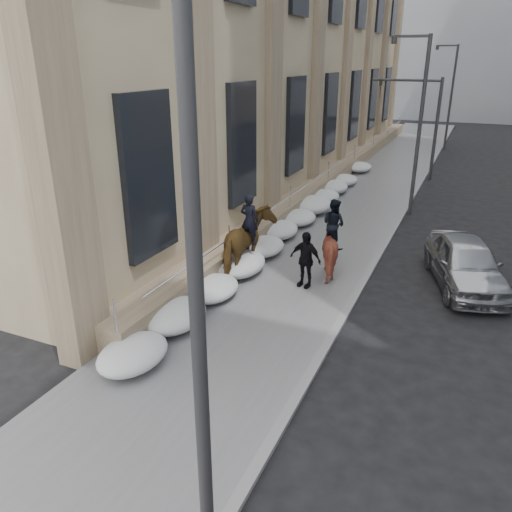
# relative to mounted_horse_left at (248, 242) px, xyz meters

# --- Properties ---
(ground) EXTENTS (140.00, 140.00, 0.00)m
(ground) POSITION_rel_mounted_horse_left_xyz_m (1.14, -4.09, -1.27)
(ground) COLOR black
(ground) RESTS_ON ground
(sidewalk) EXTENTS (5.00, 80.00, 0.12)m
(sidewalk) POSITION_rel_mounted_horse_left_xyz_m (1.14, 5.91, -1.21)
(sidewalk) COLOR #5B5B5E
(sidewalk) RESTS_ON ground
(curb) EXTENTS (0.24, 80.00, 0.12)m
(curb) POSITION_rel_mounted_horse_left_xyz_m (3.76, 5.91, -1.21)
(curb) COLOR slate
(curb) RESTS_ON ground
(limestone_building) EXTENTS (6.10, 44.00, 18.00)m
(limestone_building) POSITION_rel_mounted_horse_left_xyz_m (-4.12, 15.87, 7.63)
(limestone_building) COLOR #957F61
(limestone_building) RESTS_ON ground
(bg_building_far) EXTENTS (24.00, 12.00, 20.00)m
(bg_building_far) POSITION_rel_mounted_horse_left_xyz_m (-4.86, 67.91, 8.73)
(bg_building_far) COLOR gray
(bg_building_far) RESTS_ON ground
(streetlight_near) EXTENTS (1.71, 0.24, 8.00)m
(streetlight_near) POSITION_rel_mounted_horse_left_xyz_m (3.88, -10.09, 3.31)
(streetlight_near) COLOR #2D2D30
(streetlight_near) RESTS_ON ground
(streetlight_mid) EXTENTS (1.71, 0.24, 8.00)m
(streetlight_mid) POSITION_rel_mounted_horse_left_xyz_m (3.88, 9.91, 3.31)
(streetlight_mid) COLOR #2D2D30
(streetlight_mid) RESTS_ON ground
(streetlight_far) EXTENTS (1.71, 0.24, 8.00)m
(streetlight_far) POSITION_rel_mounted_horse_left_xyz_m (3.88, 29.91, 3.31)
(streetlight_far) COLOR #2D2D30
(streetlight_far) RESTS_ON ground
(traffic_signal) EXTENTS (4.10, 0.22, 6.00)m
(traffic_signal) POSITION_rel_mounted_horse_left_xyz_m (3.21, 17.91, 2.73)
(traffic_signal) COLOR #2D2D30
(traffic_signal) RESTS_ON ground
(snow_bank) EXTENTS (1.70, 18.10, 0.76)m
(snow_bank) POSITION_rel_mounted_horse_left_xyz_m (-0.28, 4.02, -0.80)
(snow_bank) COLOR silver
(snow_bank) RESTS_ON sidewalk
(mounted_horse_left) EXTENTS (1.26, 2.65, 2.76)m
(mounted_horse_left) POSITION_rel_mounted_horse_left_xyz_m (0.00, 0.00, 0.00)
(mounted_horse_left) COLOR #493316
(mounted_horse_left) RESTS_ON sidewalk
(mounted_horse_right) EXTENTS (2.02, 2.11, 2.58)m
(mounted_horse_right) POSITION_rel_mounted_horse_left_xyz_m (2.49, 1.24, -0.10)
(mounted_horse_right) COLOR #4E2016
(mounted_horse_right) RESTS_ON sidewalk
(pedestrian) EXTENTS (1.15, 0.65, 1.86)m
(pedestrian) POSITION_rel_mounted_horse_left_xyz_m (2.07, -0.14, -0.22)
(pedestrian) COLOR black
(pedestrian) RESTS_ON sidewalk
(car_silver) EXTENTS (3.25, 5.12, 1.62)m
(car_silver) POSITION_rel_mounted_horse_left_xyz_m (6.78, 2.22, -0.46)
(car_silver) COLOR gray
(car_silver) RESTS_ON ground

